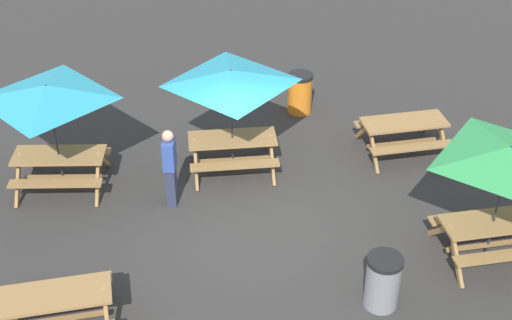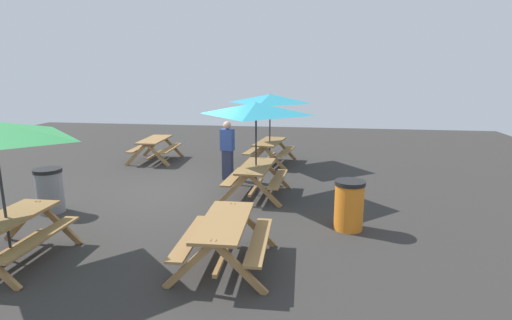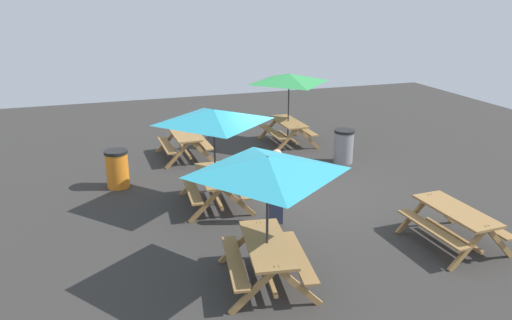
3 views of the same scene
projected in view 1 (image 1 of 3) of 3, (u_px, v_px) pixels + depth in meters
The scene contains 9 objects.
ground_plane at pixel (254, 222), 13.51m from camera, with size 24.97×24.97×0.00m, color #33302D.
picnic_table_0 at pixel (231, 84), 13.87m from camera, with size 2.11×2.11×2.34m.
picnic_table_1 at pixel (49, 100), 13.36m from camera, with size 2.27×2.27×2.34m.
picnic_table_2 at pixel (508, 163), 11.63m from camera, with size 2.03×2.03×2.34m.
picnic_table_3 at pixel (403, 129), 15.21m from camera, with size 1.83×1.57×0.81m.
picnic_table_4 at pixel (54, 304), 10.96m from camera, with size 1.86×1.60×0.81m.
trash_bin_gray at pixel (383, 281), 11.47m from camera, with size 0.59×0.59×0.98m.
trash_bin_orange at pixel (300, 93), 16.69m from camera, with size 0.59×0.59×0.98m.
person_standing at pixel (170, 166), 13.49m from camera, with size 0.29×0.40×1.67m.
Camera 1 is at (1.72, 10.39, 8.54)m, focal length 50.00 mm.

